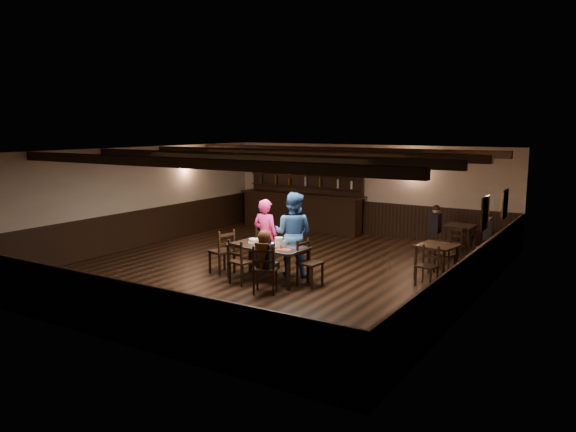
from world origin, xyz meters
The scene contains 25 objects.
ground centered at (0.00, 0.00, 0.00)m, with size 10.00×10.00×0.00m, color black.
room_shell centered at (0.01, 0.04, 1.75)m, with size 9.02×10.02×2.71m.
dining_table centered at (0.39, -0.89, 0.68)m, with size 1.74×0.95×0.75m.
chair_near_left centered at (0.05, -1.47, 0.55)m, with size 0.51×0.50×0.94m.
chair_near_right centered at (0.88, -1.75, 0.57)m, with size 0.59×0.58×0.97m.
chair_end_left centered at (-0.74, -0.95, 0.58)m, with size 0.55×0.57×0.99m.
chair_end_right centered at (1.26, -0.76, 0.56)m, with size 0.46×0.48×0.95m.
chair_far_pushed centered at (-0.68, 0.47, 0.58)m, with size 0.57×0.55×0.99m.
woman_pink centered at (-0.03, -0.37, 0.83)m, with size 0.61×0.40×1.66m, color #FF1F8E.
man_blue centered at (0.60, -0.21, 0.92)m, with size 0.89×0.69×1.83m, color #224C86.
seated_person centered at (0.84, -1.69, 0.83)m, with size 0.34×0.51×0.83m.
cake centered at (-0.06, -0.77, 0.79)m, with size 0.27×0.27×0.09m.
plate_stack_a centered at (0.32, -0.97, 0.83)m, with size 0.16×0.16×0.15m, color white.
plate_stack_b centered at (0.65, -0.86, 0.85)m, with size 0.17×0.17×0.20m, color white.
tea_light centered at (0.46, -0.83, 0.78)m, with size 0.05×0.05×0.06m.
salt_shaker centered at (0.69, -0.95, 0.80)m, with size 0.04×0.04×0.10m, color silver.
pepper_shaker centered at (0.81, -1.03, 0.79)m, with size 0.03×0.03×0.08m, color #A5A8AD.
drink_glass centered at (0.71, -0.79, 0.81)m, with size 0.08×0.08×0.12m, color silver.
menu_red centered at (0.88, -1.01, 0.75)m, with size 0.28×0.19×0.00m, color maroon.
menu_blue centered at (0.90, -0.79, 0.75)m, with size 0.30×0.21×0.00m, color navy.
bar_counter centered at (-2.05, 4.72, 0.73)m, with size 4.21×0.70×2.20m.
back_table_a centered at (3.38, 1.11, 0.65)m, with size 0.88×0.88×0.75m.
back_table_b centered at (3.16, 3.81, 0.64)m, with size 0.76×0.76×0.75m.
bg_patron_left centered at (2.50, 3.85, 0.84)m, with size 0.23×0.36×0.75m.
bg_patron_right centered at (3.86, 3.69, 0.82)m, with size 0.27×0.38×0.71m.
Camera 1 is at (6.85, -10.51, 3.25)m, focal length 35.00 mm.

